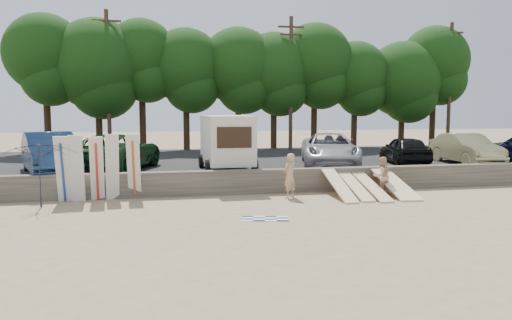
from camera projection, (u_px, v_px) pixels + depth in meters
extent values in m
plane|color=tan|center=(352.00, 204.00, 18.52)|extent=(120.00, 120.00, 0.00)
cube|color=#6B6356|center=(326.00, 179.00, 21.39)|extent=(44.00, 0.50, 1.00)
cube|color=#282828|center=(282.00, 164.00, 28.72)|extent=(44.00, 14.50, 0.70)
cylinder|color=#382616|center=(47.00, 119.00, 32.37)|extent=(0.44, 0.44, 4.30)
sphere|color=#1D4814|center=(45.00, 53.00, 31.94)|extent=(5.12, 5.12, 5.12)
cylinder|color=#382616|center=(99.00, 122.00, 33.11)|extent=(0.44, 0.44, 3.85)
sphere|color=#1D4814|center=(97.00, 65.00, 32.72)|extent=(6.07, 6.07, 6.07)
cylinder|color=#382616|center=(143.00, 118.00, 33.81)|extent=(0.44, 0.44, 4.37)
sphere|color=#1D4814|center=(141.00, 54.00, 33.37)|extent=(4.73, 4.73, 4.73)
cylinder|color=#382616|center=(186.00, 121.00, 34.42)|extent=(0.44, 0.44, 3.88)
sphere|color=#1D4814|center=(186.00, 66.00, 34.02)|extent=(5.13, 5.13, 5.13)
cylinder|color=#382616|center=(238.00, 121.00, 35.13)|extent=(0.44, 0.44, 3.90)
sphere|color=#1D4814|center=(238.00, 66.00, 34.74)|extent=(5.38, 5.38, 5.38)
cylinder|color=#382616|center=(274.00, 122.00, 35.64)|extent=(0.44, 0.44, 3.74)
sphere|color=#1D4814|center=(274.00, 70.00, 35.27)|extent=(5.32, 5.32, 5.32)
cylinder|color=#382616|center=(314.00, 118.00, 36.21)|extent=(0.44, 0.44, 4.21)
sphere|color=#1D4814|center=(315.00, 61.00, 35.79)|extent=(5.41, 5.41, 5.41)
cylinder|color=#382616|center=(354.00, 123.00, 36.86)|extent=(0.44, 0.44, 3.58)
sphere|color=#1D4814|center=(355.00, 75.00, 36.50)|extent=(4.86, 4.86, 4.86)
cylinder|color=#382616|center=(401.00, 124.00, 37.61)|extent=(0.44, 0.44, 3.38)
sphere|color=#1D4814|center=(403.00, 79.00, 37.27)|extent=(5.64, 5.64, 5.64)
cylinder|color=#382616|center=(432.00, 117.00, 38.07)|extent=(0.44, 0.44, 4.37)
sphere|color=#1D4814|center=(434.00, 60.00, 37.62)|extent=(5.12, 5.12, 5.12)
cylinder|color=#473321|center=(108.00, 82.00, 31.61)|extent=(0.26, 0.26, 9.00)
cube|color=#473321|center=(106.00, 21.00, 31.22)|extent=(1.80, 0.12, 0.12)
cube|color=#473321|center=(107.00, 29.00, 31.27)|extent=(1.50, 0.10, 0.10)
cylinder|color=#473321|center=(291.00, 84.00, 33.97)|extent=(0.26, 0.26, 9.00)
cube|color=#473321|center=(291.00, 27.00, 33.58)|extent=(1.80, 0.12, 0.12)
cube|color=#473321|center=(291.00, 34.00, 33.63)|extent=(1.50, 0.10, 0.10)
cylinder|color=#473321|center=(450.00, 85.00, 36.33)|extent=(0.26, 0.26, 9.00)
cube|color=#473321|center=(452.00, 32.00, 35.94)|extent=(1.80, 0.12, 0.12)
cube|color=#473321|center=(452.00, 39.00, 35.99)|extent=(1.50, 0.10, 0.10)
cube|color=beige|center=(227.00, 139.00, 22.80)|extent=(2.06, 3.98, 2.16)
cube|color=black|center=(234.00, 138.00, 20.85)|extent=(1.47, 0.08, 0.88)
cylinder|color=black|center=(208.00, 167.00, 21.44)|extent=(0.21, 0.65, 0.65)
cylinder|color=black|center=(255.00, 166.00, 21.90)|extent=(0.21, 0.65, 0.65)
cylinder|color=black|center=(201.00, 161.00, 23.92)|extent=(0.21, 0.65, 0.65)
cylinder|color=black|center=(243.00, 160.00, 24.38)|extent=(0.21, 0.65, 0.65)
imported|color=navy|center=(50.00, 153.00, 21.68)|extent=(3.52, 5.81, 1.81)
imported|color=#123418|center=(116.00, 152.00, 23.03)|extent=(4.55, 6.57, 1.67)
imported|color=#A5A5AA|center=(330.00, 149.00, 24.95)|extent=(4.06, 6.26, 1.60)
imported|color=black|center=(405.00, 150.00, 25.51)|extent=(2.35, 4.41, 1.43)
imported|color=#968C5F|center=(466.00, 149.00, 25.46)|extent=(1.93, 4.82, 1.56)
cube|color=silver|center=(63.00, 170.00, 18.60)|extent=(0.50, 0.74, 2.53)
cube|color=silver|center=(77.00, 169.00, 18.72)|extent=(0.51, 0.60, 2.56)
cube|color=silver|center=(97.00, 169.00, 18.89)|extent=(0.56, 0.87, 2.50)
cube|color=silver|center=(112.00, 167.00, 19.14)|extent=(0.57, 0.58, 2.57)
cube|color=silver|center=(134.00, 167.00, 19.34)|extent=(0.54, 0.61, 2.56)
cube|color=#FFDDA0|center=(339.00, 185.00, 19.82)|extent=(0.56, 2.87, 1.01)
cube|color=#FFDDA0|center=(354.00, 185.00, 20.14)|extent=(0.56, 2.91, 0.88)
cube|color=#FFDDA0|center=(372.00, 187.00, 20.03)|extent=(0.56, 2.93, 0.80)
cube|color=#FFDDA0|center=(391.00, 184.00, 20.28)|extent=(0.56, 2.88, 0.97)
cube|color=#FFDDA0|center=(400.00, 185.00, 20.33)|extent=(0.56, 2.92, 0.84)
imported|color=tan|center=(290.00, 176.00, 19.67)|extent=(0.77, 0.73, 1.77)
imported|color=tan|center=(382.00, 176.00, 20.33)|extent=(0.86, 0.73, 1.57)
cube|color=#289556|center=(367.00, 190.00, 20.67)|extent=(0.40, 0.32, 0.32)
cube|color=orange|center=(379.00, 189.00, 21.23)|extent=(0.33, 0.29, 0.22)
plane|color=white|center=(265.00, 219.00, 16.02)|extent=(1.79, 1.79, 0.00)
imported|color=black|center=(42.00, 174.00, 17.85)|extent=(3.68, 3.67, 2.38)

